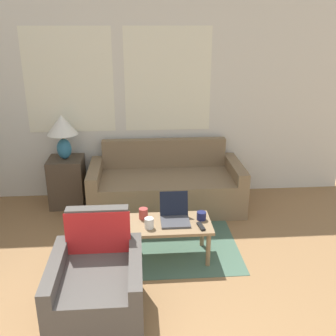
# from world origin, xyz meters

# --- Properties ---
(wall_back) EXTENTS (5.96, 0.06, 2.60)m
(wall_back) POSITION_xyz_m (-0.00, 4.15, 1.31)
(wall_back) COLOR silver
(wall_back) RESTS_ON ground_plane
(rug) EXTENTS (1.45, 1.90, 0.01)m
(rug) POSITION_xyz_m (0.45, 3.07, 0.00)
(rug) COLOR #476651
(rug) RESTS_ON ground_plane
(couch) EXTENTS (1.90, 0.86, 0.80)m
(couch) POSITION_xyz_m (0.49, 3.70, 0.26)
(couch) COLOR #846B4C
(couch) RESTS_ON ground_plane
(armchair) EXTENTS (0.71, 0.78, 0.83)m
(armchair) POSITION_xyz_m (-0.20, 1.68, 0.27)
(armchair) COLOR #514C47
(armchair) RESTS_ON ground_plane
(side_table) EXTENTS (0.43, 0.43, 0.63)m
(side_table) POSITION_xyz_m (-0.77, 3.83, 0.31)
(side_table) COLOR #4C3D2D
(side_table) RESTS_ON ground_plane
(table_lamp) EXTENTS (0.38, 0.38, 0.56)m
(table_lamp) POSITION_xyz_m (-0.77, 3.83, 1.01)
(table_lamp) COLOR teal
(table_lamp) RESTS_ON side_table
(coffee_table) EXTENTS (0.80, 0.47, 0.39)m
(coffee_table) POSITION_xyz_m (0.45, 2.50, 0.33)
(coffee_table) COLOR #8E704C
(coffee_table) RESTS_ON ground_plane
(laptop) EXTENTS (0.28, 0.32, 0.26)m
(laptop) POSITION_xyz_m (0.49, 2.55, 0.45)
(laptop) COLOR #47474C
(laptop) RESTS_ON coffee_table
(cup_navy) EXTENTS (0.09, 0.09, 0.11)m
(cup_navy) POSITION_xyz_m (0.18, 2.61, 0.44)
(cup_navy) COLOR #B23D38
(cup_navy) RESTS_ON coffee_table
(cup_yellow) EXTENTS (0.09, 0.09, 0.10)m
(cup_yellow) POSITION_xyz_m (0.23, 2.41, 0.44)
(cup_yellow) COLOR white
(cup_yellow) RESTS_ON coffee_table
(cup_white) EXTENTS (0.09, 0.09, 0.08)m
(cup_white) POSITION_xyz_m (0.76, 2.54, 0.43)
(cup_white) COLOR #191E4C
(cup_white) RESTS_ON coffee_table
(tv_remote) EXTENTS (0.07, 0.16, 0.02)m
(tv_remote) POSITION_xyz_m (0.73, 2.38, 0.40)
(tv_remote) COLOR black
(tv_remote) RESTS_ON coffee_table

